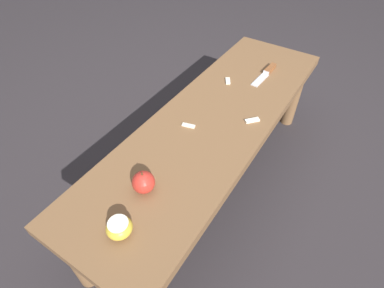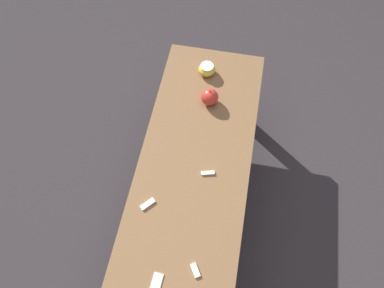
{
  "view_description": "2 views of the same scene",
  "coord_description": "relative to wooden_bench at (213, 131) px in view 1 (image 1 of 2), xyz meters",
  "views": [
    {
      "loc": [
        0.8,
        0.41,
        1.16
      ],
      "look_at": [
        0.19,
        0.02,
        0.44
      ],
      "focal_mm": 28.0,
      "sensor_mm": 36.0,
      "label": 1
    },
    {
      "loc": [
        -0.47,
        -0.11,
        1.67
      ],
      "look_at": [
        0.19,
        0.02,
        0.44
      ],
      "focal_mm": 35.0,
      "sensor_mm": 36.0,
      "label": 2
    }
  ],
  "objects": [
    {
      "name": "apple_cut",
      "position": [
        0.56,
        0.03,
        0.09
      ],
      "size": [
        0.07,
        0.07,
        0.05
      ],
      "color": "gold",
      "rests_on": "wooden_bench"
    },
    {
      "name": "apple_slice_near_bowl",
      "position": [
        -0.06,
        0.13,
        0.07
      ],
      "size": [
        0.05,
        0.05,
        0.01
      ],
      "color": "white",
      "rests_on": "wooden_bench"
    },
    {
      "name": "knife",
      "position": [
        -0.41,
        0.05,
        0.08
      ],
      "size": [
        0.2,
        0.04,
        0.02
      ],
      "rotation": [
        0.0,
        0.0,
        -0.05
      ],
      "color": "silver",
      "rests_on": "wooden_bench"
    },
    {
      "name": "apple_whole",
      "position": [
        0.41,
        -0.01,
        0.1
      ],
      "size": [
        0.07,
        0.07,
        0.08
      ],
      "color": "red",
      "rests_on": "wooden_bench"
    },
    {
      "name": "wooden_bench",
      "position": [
        0.0,
        0.0,
        0.0
      ],
      "size": [
        1.39,
        0.42,
        0.41
      ],
      "color": "brown",
      "rests_on": "ground_plane"
    },
    {
      "name": "apple_slice_center",
      "position": [
        -0.25,
        -0.07,
        0.07
      ],
      "size": [
        0.05,
        0.04,
        0.01
      ],
      "color": "white",
      "rests_on": "wooden_bench"
    },
    {
      "name": "apple_slice_near_knife",
      "position": [
        0.1,
        -0.06,
        0.07
      ],
      "size": [
        0.03,
        0.05,
        0.01
      ],
      "color": "white",
      "rests_on": "wooden_bench"
    },
    {
      "name": "ground_plane",
      "position": [
        0.0,
        0.0,
        -0.34
      ],
      "size": [
        8.0,
        8.0,
        0.0
      ],
      "primitive_type": "plane",
      "color": "#2D282B"
    }
  ]
}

